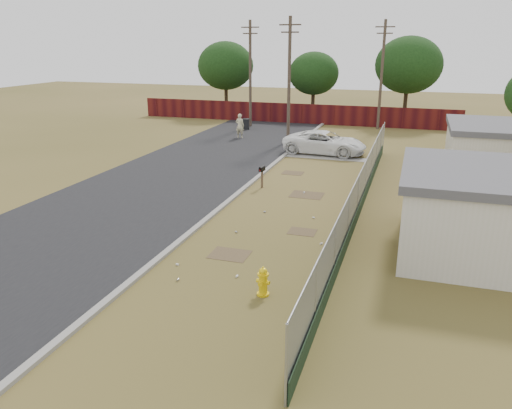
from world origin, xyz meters
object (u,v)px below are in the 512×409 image
(pickup_truck, at_px, (325,143))
(pedestrian, at_px, (240,126))
(fire_hydrant, at_px, (263,282))
(mailbox, at_px, (262,171))
(trash_bin, at_px, (246,124))

(pickup_truck, xyz_separation_m, pedestrian, (-7.43, 3.74, 0.18))
(pickup_truck, bearing_deg, pedestrian, 67.46)
(fire_hydrant, height_order, pedestrian, pedestrian)
(mailbox, xyz_separation_m, trash_bin, (-6.64, 16.82, -0.45))
(mailbox, xyz_separation_m, pedestrian, (-5.80, 12.89, 0.04))
(mailbox, bearing_deg, pedestrian, 114.24)
(pickup_truck, height_order, pedestrian, pedestrian)
(fire_hydrant, xyz_separation_m, trash_bin, (-10.10, 27.89, 0.03))
(mailbox, distance_m, trash_bin, 18.09)
(mailbox, distance_m, pedestrian, 14.14)
(fire_hydrant, bearing_deg, mailbox, 107.31)
(trash_bin, bearing_deg, fire_hydrant, -70.10)
(mailbox, height_order, pickup_truck, pickup_truck)
(pedestrian, bearing_deg, fire_hydrant, 113.80)
(pedestrian, distance_m, trash_bin, 4.05)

